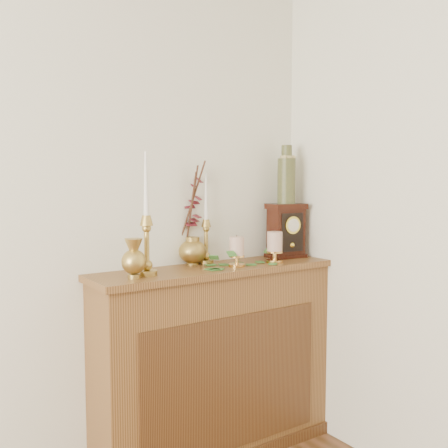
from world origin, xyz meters
TOP-DOWN VIEW (x-y plane):
  - console_shelf at (1.40, 2.10)m, footprint 1.24×0.34m
  - candlestick_left at (1.02, 2.07)m, footprint 0.09×0.09m
  - candlestick_center at (1.41, 2.20)m, footprint 0.07×0.07m
  - bud_vase at (0.95, 2.03)m, footprint 0.10×0.10m
  - ginger_jar at (1.35, 2.24)m, footprint 0.21×0.22m
  - pillar_candle_left at (1.48, 2.04)m, footprint 0.08×0.08m
  - pillar_candle_right at (1.70, 2.03)m, footprint 0.09×0.09m
  - ivy_garland at (1.56, 2.07)m, footprint 0.38×0.18m
  - mantel_clock at (1.87, 2.13)m, footprint 0.21×0.16m
  - ceramic_vase at (1.87, 2.14)m, footprint 0.10×0.10m

SIDE VIEW (x-z plane):
  - console_shelf at x=1.40m, z-range -0.03..0.90m
  - ivy_garland at x=1.56m, z-range 0.90..0.98m
  - pillar_candle_left at x=1.48m, z-range 0.93..1.09m
  - bud_vase at x=0.95m, z-range 0.93..1.10m
  - pillar_candle_right at x=1.70m, z-range 0.93..1.10m
  - mantel_clock at x=1.87m, z-range 0.93..1.21m
  - candlestick_center at x=1.41m, z-range 0.85..1.30m
  - candlestick_left at x=1.02m, z-range 0.84..1.37m
  - ginger_jar at x=1.35m, z-range 0.90..1.41m
  - ceramic_vase at x=1.87m, z-range 1.20..1.51m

